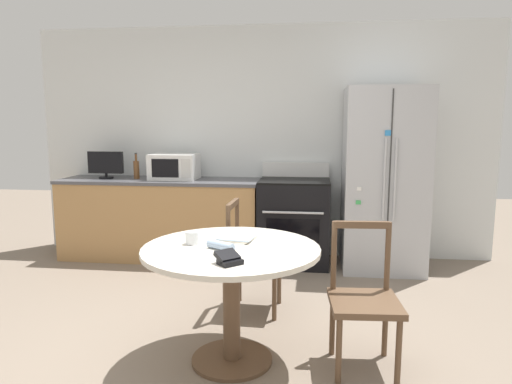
{
  "coord_description": "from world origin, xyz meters",
  "views": [
    {
      "loc": [
        0.6,
        -2.6,
        1.53
      ],
      "look_at": [
        0.13,
        1.15,
        0.95
      ],
      "focal_mm": 32.0,
      "sensor_mm": 36.0,
      "label": 1
    }
  ],
  "objects_px": {
    "microwave": "(174,167)",
    "dining_chair_far": "(252,259)",
    "oven_range": "(294,221)",
    "candle_glass": "(192,239)",
    "counter_bottle": "(136,169)",
    "refrigerator": "(384,180)",
    "wallet": "(229,259)",
    "dining_chair_right": "(364,301)",
    "countertop_tv": "(106,164)"
  },
  "relations": [
    {
      "from": "oven_range",
      "to": "dining_chair_far",
      "type": "xyz_separation_m",
      "value": [
        -0.28,
        -1.32,
        -0.03
      ]
    },
    {
      "from": "dining_chair_right",
      "to": "wallet",
      "type": "distance_m",
      "value": 0.93
    },
    {
      "from": "wallet",
      "to": "oven_range",
      "type": "bearing_deg",
      "value": 84.07
    },
    {
      "from": "oven_range",
      "to": "dining_chair_far",
      "type": "bearing_deg",
      "value": -102.03
    },
    {
      "from": "candle_glass",
      "to": "microwave",
      "type": "bearing_deg",
      "value": 109.75
    },
    {
      "from": "microwave",
      "to": "dining_chair_far",
      "type": "height_order",
      "value": "microwave"
    },
    {
      "from": "refrigerator",
      "to": "microwave",
      "type": "relative_size",
      "value": 3.67
    },
    {
      "from": "refrigerator",
      "to": "dining_chair_far",
      "type": "bearing_deg",
      "value": -133.29
    },
    {
      "from": "refrigerator",
      "to": "microwave",
      "type": "xyz_separation_m",
      "value": [
        -2.26,
        0.1,
        0.1
      ]
    },
    {
      "from": "oven_range",
      "to": "wallet",
      "type": "height_order",
      "value": "oven_range"
    },
    {
      "from": "candle_glass",
      "to": "wallet",
      "type": "height_order",
      "value": "candle_glass"
    },
    {
      "from": "counter_bottle",
      "to": "candle_glass",
      "type": "height_order",
      "value": "counter_bottle"
    },
    {
      "from": "microwave",
      "to": "refrigerator",
      "type": "bearing_deg",
      "value": -2.5
    },
    {
      "from": "refrigerator",
      "to": "candle_glass",
      "type": "height_order",
      "value": "refrigerator"
    },
    {
      "from": "dining_chair_right",
      "to": "counter_bottle",
      "type": "bearing_deg",
      "value": -47.06
    },
    {
      "from": "countertop_tv",
      "to": "dining_chair_far",
      "type": "height_order",
      "value": "countertop_tv"
    },
    {
      "from": "microwave",
      "to": "candle_glass",
      "type": "relative_size",
      "value": 5.83
    },
    {
      "from": "countertop_tv",
      "to": "dining_chair_far",
      "type": "bearing_deg",
      "value": -35.91
    },
    {
      "from": "microwave",
      "to": "countertop_tv",
      "type": "bearing_deg",
      "value": -176.95
    },
    {
      "from": "dining_chair_far",
      "to": "candle_glass",
      "type": "distance_m",
      "value": 0.91
    },
    {
      "from": "dining_chair_far",
      "to": "candle_glass",
      "type": "bearing_deg",
      "value": -17.7
    },
    {
      "from": "dining_chair_far",
      "to": "wallet",
      "type": "xyz_separation_m",
      "value": [
        0.02,
        -1.16,
        0.35
      ]
    },
    {
      "from": "dining_chair_far",
      "to": "counter_bottle",
      "type": "bearing_deg",
      "value": -130.37
    },
    {
      "from": "wallet",
      "to": "dining_chair_right",
      "type": "bearing_deg",
      "value": 25.97
    },
    {
      "from": "wallet",
      "to": "refrigerator",
      "type": "bearing_deg",
      "value": 64.2
    },
    {
      "from": "countertop_tv",
      "to": "microwave",
      "type": "bearing_deg",
      "value": 3.05
    },
    {
      "from": "oven_range",
      "to": "refrigerator",
      "type": "bearing_deg",
      "value": -2.84
    },
    {
      "from": "microwave",
      "to": "wallet",
      "type": "bearing_deg",
      "value": -66.92
    },
    {
      "from": "microwave",
      "to": "candle_glass",
      "type": "xyz_separation_m",
      "value": [
        0.78,
        -2.16,
        -0.24
      ]
    },
    {
      "from": "oven_range",
      "to": "microwave",
      "type": "distance_m",
      "value": 1.46
    },
    {
      "from": "counter_bottle",
      "to": "wallet",
      "type": "distance_m",
      "value": 2.96
    },
    {
      "from": "counter_bottle",
      "to": "dining_chair_right",
      "type": "bearing_deg",
      "value": -43.12
    },
    {
      "from": "oven_range",
      "to": "candle_glass",
      "type": "relative_size",
      "value": 12.3
    },
    {
      "from": "refrigerator",
      "to": "dining_chair_far",
      "type": "relative_size",
      "value": 2.08
    },
    {
      "from": "counter_bottle",
      "to": "wallet",
      "type": "bearing_deg",
      "value": -58.98
    },
    {
      "from": "refrigerator",
      "to": "microwave",
      "type": "bearing_deg",
      "value": 177.5
    },
    {
      "from": "countertop_tv",
      "to": "dining_chair_right",
      "type": "xyz_separation_m",
      "value": [
        2.65,
        -2.12,
        -0.63
      ]
    },
    {
      "from": "counter_bottle",
      "to": "microwave",
      "type": "bearing_deg",
      "value": 1.04
    },
    {
      "from": "countertop_tv",
      "to": "counter_bottle",
      "type": "bearing_deg",
      "value": 5.6
    },
    {
      "from": "oven_range",
      "to": "microwave",
      "type": "height_order",
      "value": "microwave"
    },
    {
      "from": "dining_chair_far",
      "to": "wallet",
      "type": "relative_size",
      "value": 5.17
    },
    {
      "from": "microwave",
      "to": "candle_glass",
      "type": "distance_m",
      "value": 2.31
    },
    {
      "from": "dining_chair_far",
      "to": "candle_glass",
      "type": "xyz_separation_m",
      "value": [
        -0.28,
        -0.79,
        0.36
      ]
    },
    {
      "from": "dining_chair_right",
      "to": "microwave",
      "type": "bearing_deg",
      "value": -53.23
    },
    {
      "from": "wallet",
      "to": "candle_glass",
      "type": "bearing_deg",
      "value": 128.99
    },
    {
      "from": "candle_glass",
      "to": "dining_chair_far",
      "type": "bearing_deg",
      "value": 70.28
    },
    {
      "from": "oven_range",
      "to": "countertop_tv",
      "type": "distance_m",
      "value": 2.21
    },
    {
      "from": "oven_range",
      "to": "dining_chair_right",
      "type": "xyz_separation_m",
      "value": [
        0.52,
        -2.11,
        -0.03
      ]
    },
    {
      "from": "countertop_tv",
      "to": "dining_chair_far",
      "type": "xyz_separation_m",
      "value": [
        1.84,
        -1.34,
        -0.63
      ]
    },
    {
      "from": "dining_chair_right",
      "to": "candle_glass",
      "type": "height_order",
      "value": "dining_chair_right"
    }
  ]
}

